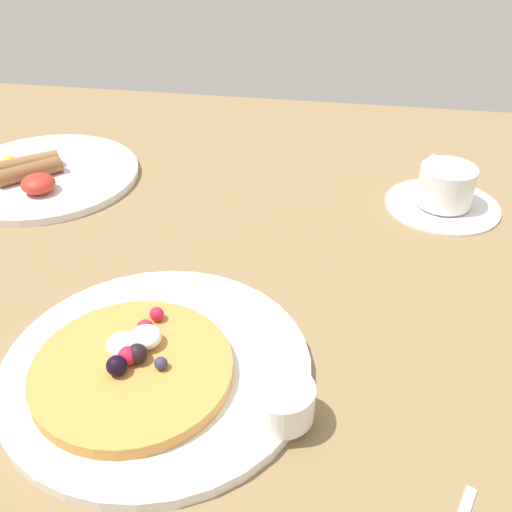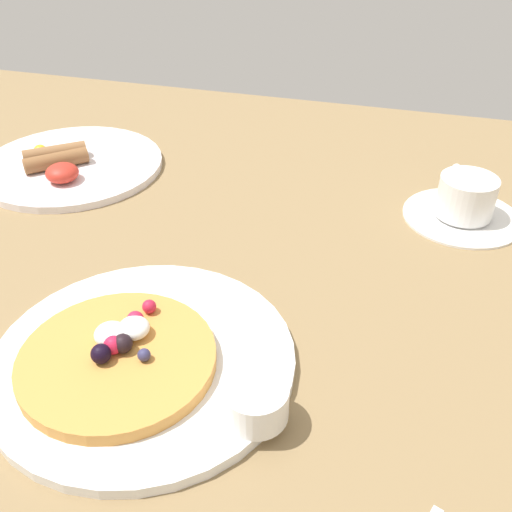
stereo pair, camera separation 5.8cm
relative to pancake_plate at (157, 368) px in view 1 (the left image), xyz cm
name	(u,v)px [view 1 (the left image)]	position (x,y,z in cm)	size (l,w,h in cm)	color
ground_plane	(218,301)	(2.89, 12.70, -2.06)	(194.79, 116.35, 3.00)	olive
pancake_plate	(157,368)	(0.00, 0.00, 0.00)	(28.06, 28.06, 1.13)	white
pancake_with_berries	(133,367)	(-1.58, -1.62, 1.40)	(17.73, 17.73, 3.10)	#CD8B3F
syrup_ramekin	(281,400)	(11.87, -3.91, 2.17)	(5.46, 5.46, 3.11)	white
breakfast_plate	(45,175)	(-27.01, 33.94, -0.03)	(26.42, 26.42, 1.06)	white
fried_breakfast	(28,172)	(-28.15, 31.77, 1.55)	(12.79, 11.41, 2.68)	brown
coffee_saucer	(442,204)	(28.42, 35.00, -0.25)	(14.90, 14.90, 0.62)	white
coffee_cup	(446,184)	(28.37, 35.16, 2.69)	(7.18, 9.83, 5.08)	white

